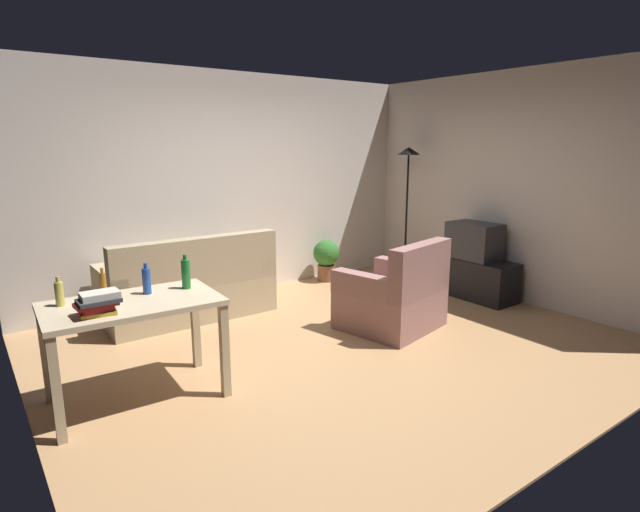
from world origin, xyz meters
name	(u,v)px	position (x,y,z in m)	size (l,w,h in m)	color
ground_plane	(342,344)	(0.00, 0.00, -0.01)	(5.20, 4.40, 0.02)	tan
wall_rear	(233,186)	(0.00, 2.20, 1.35)	(5.20, 0.10, 2.70)	silver
wall_right	(514,187)	(2.60, 0.00, 1.35)	(0.10, 4.40, 2.70)	beige
couch	(190,289)	(-0.87, 1.59, 0.31)	(1.78, 0.84, 0.92)	tan
tv_stand	(472,277)	(2.25, 0.26, 0.24)	(0.44, 1.10, 0.48)	black
tv	(474,241)	(2.25, 0.26, 0.70)	(0.41, 0.60, 0.44)	#2D2D33
torchiere_lamp	(408,177)	(2.25, 1.41, 1.41)	(0.32, 0.32, 1.81)	black
desk	(133,316)	(-1.88, 0.06, 0.65)	(1.23, 0.75, 0.76)	#C6B28E
potted_plant	(326,257)	(1.22, 1.90, 0.33)	(0.36, 0.36, 0.57)	brown
armchair	(395,298)	(0.70, 0.02, 0.32)	(1.06, 1.01, 0.92)	#996B66
bottle_squat	(59,293)	(-2.31, 0.24, 0.85)	(0.06, 0.06, 0.21)	#BCB24C
bottle_amber	(103,285)	(-2.02, 0.28, 0.85)	(0.05, 0.05, 0.22)	#9E6019
bottle_blue	(147,280)	(-1.73, 0.18, 0.86)	(0.06, 0.06, 0.24)	#2347A3
bottle_green	(186,274)	(-1.44, 0.14, 0.88)	(0.07, 0.07, 0.27)	#1E722D
book_stack	(98,303)	(-2.14, -0.11, 0.84)	(0.28, 0.21, 0.15)	#B7932D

